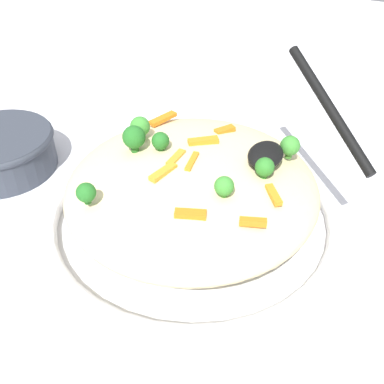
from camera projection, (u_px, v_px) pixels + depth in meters
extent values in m
plane|color=silver|center=(192.00, 231.00, 0.59)|extent=(2.40, 2.40, 0.00)
cylinder|color=silver|center=(192.00, 225.00, 0.58)|extent=(0.35, 0.35, 0.02)
torus|color=silver|center=(192.00, 212.00, 0.56)|extent=(0.38, 0.38, 0.02)
torus|color=black|center=(192.00, 209.00, 0.56)|extent=(0.37, 0.37, 0.00)
ellipsoid|color=beige|center=(192.00, 186.00, 0.54)|extent=(0.31, 0.31, 0.07)
cube|color=orange|center=(175.00, 160.00, 0.52)|extent=(0.03, 0.01, 0.01)
cube|color=orange|center=(225.00, 130.00, 0.58)|extent=(0.03, 0.02, 0.01)
cube|color=orange|center=(274.00, 195.00, 0.48)|extent=(0.03, 0.03, 0.01)
cube|color=orange|center=(194.00, 163.00, 0.51)|extent=(0.04, 0.01, 0.01)
cube|color=orange|center=(203.00, 141.00, 0.55)|extent=(0.03, 0.04, 0.01)
cube|color=orange|center=(163.00, 172.00, 0.50)|extent=(0.04, 0.02, 0.01)
cube|color=orange|center=(253.00, 222.00, 0.44)|extent=(0.02, 0.03, 0.01)
cube|color=orange|center=(190.00, 214.00, 0.45)|extent=(0.02, 0.03, 0.01)
cube|color=orange|center=(163.00, 118.00, 0.61)|extent=(0.04, 0.03, 0.01)
cylinder|color=#377928|center=(224.00, 194.00, 0.47)|extent=(0.01, 0.01, 0.01)
sphere|color=#3D8E33|center=(224.00, 186.00, 0.46)|extent=(0.02, 0.02, 0.02)
cylinder|color=#296820|center=(264.00, 175.00, 0.50)|extent=(0.01, 0.01, 0.01)
sphere|color=#2D7A28|center=(265.00, 167.00, 0.49)|extent=(0.02, 0.02, 0.02)
cylinder|color=#377928|center=(289.00, 154.00, 0.54)|extent=(0.01, 0.01, 0.01)
sphere|color=#3D8E33|center=(290.00, 146.00, 0.53)|extent=(0.02, 0.02, 0.02)
cylinder|color=#205B1C|center=(136.00, 147.00, 0.54)|extent=(0.01, 0.01, 0.01)
sphere|color=#236B23|center=(135.00, 136.00, 0.53)|extent=(0.03, 0.03, 0.03)
cylinder|color=#205B1C|center=(161.00, 149.00, 0.54)|extent=(0.01, 0.01, 0.01)
sphere|color=#236B23|center=(160.00, 141.00, 0.53)|extent=(0.02, 0.02, 0.02)
cylinder|color=#205B1C|center=(88.00, 200.00, 0.47)|extent=(0.01, 0.01, 0.01)
sphere|color=#236B23|center=(86.00, 193.00, 0.46)|extent=(0.02, 0.02, 0.02)
cylinder|color=#377928|center=(141.00, 136.00, 0.57)|extent=(0.01, 0.01, 0.01)
sphere|color=#3D8E33|center=(140.00, 126.00, 0.56)|extent=(0.03, 0.03, 0.03)
ellipsoid|color=black|center=(266.00, 155.00, 0.51)|extent=(0.06, 0.04, 0.02)
cylinder|color=black|center=(330.00, 108.00, 0.51)|extent=(0.12, 0.14, 0.09)
cylinder|color=#333842|center=(1.00, 152.00, 0.68)|extent=(0.16, 0.16, 0.06)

